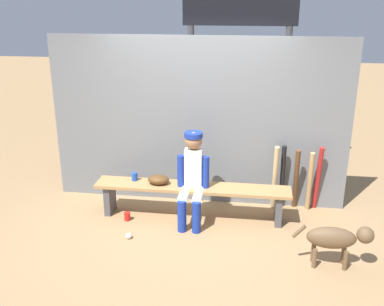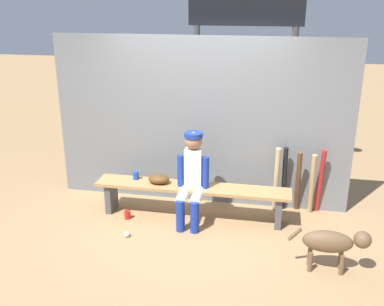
# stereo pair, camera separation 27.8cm
# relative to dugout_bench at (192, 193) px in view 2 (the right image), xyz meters

# --- Properties ---
(ground_plane) EXTENTS (30.00, 30.00, 0.00)m
(ground_plane) POSITION_rel_dugout_bench_xyz_m (0.00, 0.00, -0.35)
(ground_plane) COLOR #9E7A51
(chainlink_fence) EXTENTS (4.03, 0.03, 2.29)m
(chainlink_fence) POSITION_rel_dugout_bench_xyz_m (0.00, 0.54, 0.79)
(chainlink_fence) COLOR slate
(chainlink_fence) RESTS_ON ground_plane
(dugout_bench) EXTENTS (2.53, 0.36, 0.45)m
(dugout_bench) POSITION_rel_dugout_bench_xyz_m (0.00, 0.00, 0.00)
(dugout_bench) COLOR #AD7F4C
(dugout_bench) RESTS_ON ground_plane
(player_seated) EXTENTS (0.41, 0.55, 1.17)m
(player_seated) POSITION_rel_dugout_bench_xyz_m (0.02, -0.11, 0.28)
(player_seated) COLOR silver
(player_seated) RESTS_ON ground_plane
(baseball_glove) EXTENTS (0.28, 0.20, 0.12)m
(baseball_glove) POSITION_rel_dugout_bench_xyz_m (-0.44, 0.00, 0.16)
(baseball_glove) COLOR #593819
(baseball_glove) RESTS_ON dugout_bench
(bat_wood_natural) EXTENTS (0.07, 0.21, 0.94)m
(bat_wood_natural) POSITION_rel_dugout_bench_xyz_m (1.06, 0.36, 0.12)
(bat_wood_natural) COLOR tan
(bat_wood_natural) RESTS_ON ground_plane
(bat_aluminum_black) EXTENTS (0.08, 0.17, 0.92)m
(bat_aluminum_black) POSITION_rel_dugout_bench_xyz_m (1.17, 0.44, 0.11)
(bat_aluminum_black) COLOR black
(bat_aluminum_black) RESTS_ON ground_plane
(bat_wood_dark) EXTENTS (0.09, 0.26, 0.89)m
(bat_wood_dark) POSITION_rel_dugout_bench_xyz_m (1.35, 0.43, 0.09)
(bat_wood_dark) COLOR brown
(bat_wood_dark) RESTS_ON ground_plane
(bat_wood_tan) EXTENTS (0.08, 0.20, 0.86)m
(bat_wood_tan) POSITION_rel_dugout_bench_xyz_m (1.53, 0.39, 0.08)
(bat_wood_tan) COLOR tan
(bat_wood_tan) RESTS_ON ground_plane
(bat_aluminum_red) EXTENTS (0.08, 0.21, 0.92)m
(bat_aluminum_red) POSITION_rel_dugout_bench_xyz_m (1.64, 0.46, 0.11)
(bat_aluminum_red) COLOR #B22323
(bat_aluminum_red) RESTS_ON ground_plane
(baseball) EXTENTS (0.07, 0.07, 0.07)m
(baseball) POSITION_rel_dugout_bench_xyz_m (-0.68, -0.65, -0.32)
(baseball) COLOR white
(baseball) RESTS_ON ground_plane
(cup_on_ground) EXTENTS (0.08, 0.08, 0.11)m
(cup_on_ground) POSITION_rel_dugout_bench_xyz_m (-0.82, -0.21, -0.30)
(cup_on_ground) COLOR red
(cup_on_ground) RESTS_ON ground_plane
(cup_on_bench) EXTENTS (0.08, 0.08, 0.11)m
(cup_on_bench) POSITION_rel_dugout_bench_xyz_m (-0.78, 0.07, 0.15)
(cup_on_bench) COLOR #1E47AD
(cup_on_bench) RESTS_ON dugout_bench
(scoreboard) EXTENTS (1.97, 0.27, 3.38)m
(scoreboard) POSITION_rel_dugout_bench_xyz_m (0.54, 1.65, 1.98)
(scoreboard) COLOR #3F3F42
(scoreboard) RESTS_ON ground_plane
(dog) EXTENTS (0.84, 0.20, 0.49)m
(dog) POSITION_rel_dugout_bench_xyz_m (1.68, -0.90, -0.02)
(dog) COLOR brown
(dog) RESTS_ON ground_plane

